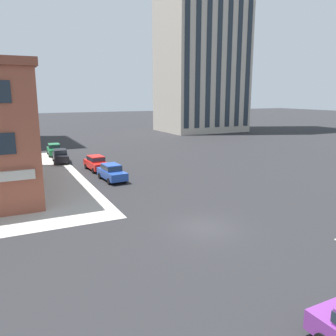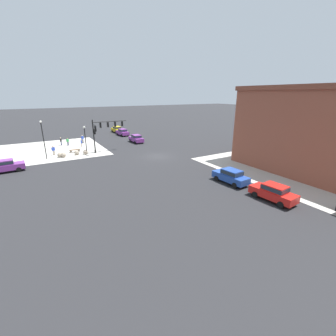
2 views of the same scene
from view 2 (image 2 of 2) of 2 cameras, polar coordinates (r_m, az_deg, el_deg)
ground_plane at (r=38.46m, az=-2.61°, el=2.95°), size 320.00×320.00×0.00m
sidewalk_corner_slab at (r=48.38m, az=-28.33°, el=3.95°), size 20.00×19.00×0.02m
traffic_signal_main at (r=42.04m, az=-16.13°, el=9.19°), size 6.21×2.09×5.86m
bollard_sphere_curb_a at (r=42.21m, az=-20.03°, el=3.80°), size 0.79×0.79×0.79m
bollard_sphere_curb_b at (r=42.29m, az=-21.96°, el=3.60°), size 0.79×0.79×0.79m
bollard_sphere_curb_c at (r=41.59m, az=-24.80°, el=3.01°), size 0.79×0.79×0.79m
bollard_sphere_curb_d at (r=41.83m, az=-25.56°, el=2.98°), size 0.79×0.79×0.79m
bench_near_signal at (r=44.52m, az=-22.39°, el=4.13°), size 1.84×0.64×0.49m
pedestrian_near_bench at (r=48.04m, az=-20.93°, el=5.98°), size 0.31×0.52×1.62m
pedestrian_at_curb at (r=51.89m, az=-20.71°, el=6.94°), size 0.54×0.27×1.75m
pedestrian_walking_east at (r=51.42m, az=-25.33°, el=6.18°), size 0.35×0.48×1.64m
pedestrian_with_bag at (r=43.54m, az=-26.87°, el=4.07°), size 0.55×0.23×1.64m
pedestrian_by_lamp at (r=50.69m, az=-23.92°, el=6.17°), size 0.53×0.30×1.58m
street_lamp_corner_near at (r=41.50m, az=-20.11°, el=7.41°), size 0.36×0.36×4.90m
street_lamp_mid_sidewalk at (r=41.17m, az=-28.92°, el=7.12°), size 0.36×0.36×6.13m
car_main_northbound_near at (r=48.73m, az=20.81°, el=6.15°), size 4.50×2.09×1.68m
car_main_southbound_near at (r=24.62m, az=25.00°, el=-5.47°), size 2.12×4.51×1.68m
car_main_southbound_far at (r=37.41m, az=-35.74°, el=0.50°), size 4.50×2.10×1.68m
car_cross_westbound at (r=64.14m, az=-12.73°, el=9.51°), size 2.03×4.47×1.68m
car_parked_curb at (r=49.89m, az=-7.98°, el=7.41°), size 1.95×4.43×1.68m
car_main_mid at (r=58.98m, az=-11.37°, el=8.88°), size 2.17×4.53×1.68m
car_cross_far at (r=27.65m, az=15.54°, el=-1.87°), size 2.11×4.50×1.68m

